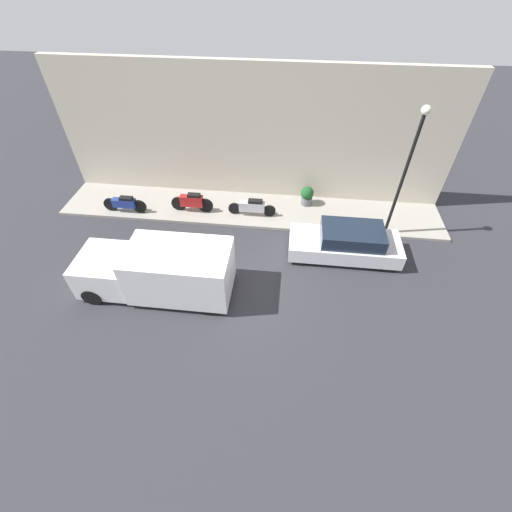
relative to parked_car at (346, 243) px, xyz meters
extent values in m
plane|color=#2D2D33|center=(-2.32, 4.04, -0.63)|extent=(60.00, 60.00, 0.00)
cube|color=gray|center=(2.50, 4.04, -0.57)|extent=(2.52, 16.93, 0.12)
cube|color=beige|center=(3.91, 4.04, 2.28)|extent=(0.30, 16.93, 5.83)
cube|color=silver|center=(0.00, 0.06, -0.16)|extent=(1.65, 4.22, 0.61)
cube|color=#192333|center=(0.00, -0.15, 0.42)|extent=(1.45, 2.32, 0.54)
cylinder|color=black|center=(-0.71, 1.71, -0.32)|extent=(0.20, 0.61, 0.61)
cylinder|color=black|center=(0.71, 1.71, -0.32)|extent=(0.20, 0.61, 0.61)
cylinder|color=black|center=(-0.71, -1.59, -0.32)|extent=(0.20, 0.61, 0.61)
cylinder|color=black|center=(0.71, -1.59, -0.32)|extent=(0.20, 0.61, 0.61)
cube|color=white|center=(-2.53, 5.74, 0.42)|extent=(1.94, 3.39, 1.72)
cube|color=white|center=(-2.53, 8.34, 0.16)|extent=(1.84, 1.82, 1.20)
cube|color=#192333|center=(-2.53, 8.61, 0.50)|extent=(1.65, 1.00, 0.48)
cylinder|color=black|center=(-3.37, 8.66, -0.28)|extent=(0.22, 0.69, 0.69)
cylinder|color=black|center=(-1.69, 8.66, -0.28)|extent=(0.22, 0.69, 0.69)
cylinder|color=black|center=(-3.37, 4.64, -0.28)|extent=(0.22, 0.69, 0.69)
cylinder|color=black|center=(-1.69, 4.64, -0.28)|extent=(0.22, 0.69, 0.69)
cube|color=navy|center=(1.68, 9.51, -0.06)|extent=(0.30, 1.03, 0.37)
cube|color=black|center=(1.68, 9.37, 0.18)|extent=(0.27, 0.56, 0.12)
cylinder|color=black|center=(1.68, 10.17, -0.20)|extent=(0.10, 0.63, 0.63)
cylinder|color=black|center=(1.68, 8.86, -0.20)|extent=(0.10, 0.63, 0.63)
cube|color=#B21E1E|center=(2.05, 6.56, 0.01)|extent=(0.30, 1.00, 0.49)
cube|color=black|center=(2.05, 6.42, 0.32)|extent=(0.27, 0.54, 0.12)
cylinder|color=black|center=(2.05, 7.16, -0.18)|extent=(0.10, 0.67, 0.67)
cylinder|color=black|center=(2.05, 5.95, -0.18)|extent=(0.10, 0.67, 0.67)
cube|color=#B7B7BF|center=(2.05, 3.88, -0.07)|extent=(0.30, 1.12, 0.43)
cube|color=black|center=(2.05, 3.73, 0.20)|extent=(0.27, 0.61, 0.12)
cylinder|color=black|center=(2.05, 4.66, -0.25)|extent=(0.10, 0.53, 0.53)
cylinder|color=black|center=(2.05, 3.11, -0.25)|extent=(0.10, 0.53, 0.53)
cylinder|color=black|center=(1.45, -1.79, 1.96)|extent=(0.12, 0.12, 4.95)
sphere|color=silver|center=(1.45, -1.79, 4.53)|extent=(0.31, 0.31, 0.31)
cylinder|color=slate|center=(3.15, 1.50, -0.34)|extent=(0.50, 0.50, 0.35)
sphere|color=#195123|center=(3.15, 1.50, 0.07)|extent=(0.58, 0.58, 0.58)
camera|label=1|loc=(-10.10, 2.35, 8.69)|focal=24.00mm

